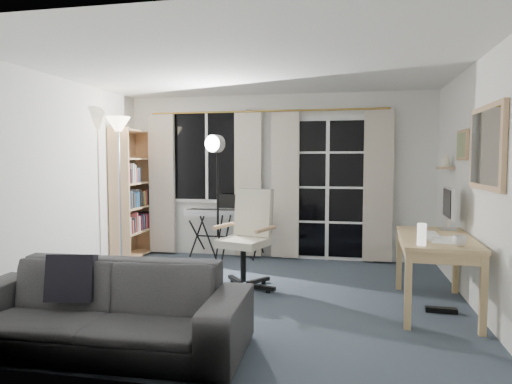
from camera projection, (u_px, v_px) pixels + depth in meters
floor at (246, 297)px, 4.85m from camera, size 4.50×4.00×0.02m
window at (207, 156)px, 6.89m from camera, size 1.20×0.08×1.40m
french_door at (327, 189)px, 6.56m from camera, size 1.32×0.09×2.11m
curtains at (266, 184)px, 6.64m from camera, size 3.60×0.07×2.13m
bookshelf at (130, 197)px, 6.74m from camera, size 0.34×0.89×1.90m
torchiere_lamp at (119, 147)px, 6.08m from camera, size 0.39×0.39×2.02m
keyboard_piano at (227, 214)px, 6.60m from camera, size 1.23×0.63×0.88m
studio_light at (215, 159)px, 6.12m from camera, size 0.40×0.41×1.82m
office_chair at (249, 229)px, 5.19m from camera, size 0.77×0.77×1.11m
desk at (436, 245)px, 4.38m from camera, size 0.72×1.35×0.71m
monitor at (449, 204)px, 4.76m from camera, size 0.18×0.51×0.45m
desk_clutter at (432, 257)px, 4.19m from camera, size 0.44×0.80×0.90m
mug at (459, 240)px, 3.86m from camera, size 0.12×0.10×0.12m
wall_mirror at (487, 148)px, 3.96m from camera, size 0.04×0.94×0.74m
framed_print at (462, 145)px, 4.83m from camera, size 0.03×0.42×0.32m
wall_shelf at (445, 163)px, 5.35m from camera, size 0.16×0.30×0.18m
sofa at (101, 293)px, 3.46m from camera, size 2.22×0.71×0.86m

